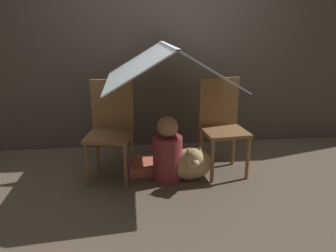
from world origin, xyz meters
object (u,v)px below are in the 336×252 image
at_px(chair_left, 111,126).
at_px(person_front, 168,152).
at_px(chair_right, 222,122).
at_px(dog, 191,163).

relative_size(chair_left, person_front, 1.49).
bearing_deg(person_front, chair_right, 14.51).
bearing_deg(chair_right, dog, -153.34).
bearing_deg(chair_right, person_front, -170.79).
height_order(chair_left, person_front, chair_left).
distance_m(chair_left, dog, 0.87).
bearing_deg(chair_left, chair_right, 10.28).
xyz_separation_m(chair_right, person_front, (-0.58, -0.15, -0.24)).
bearing_deg(dog, person_front, 161.83).
height_order(chair_left, chair_right, same).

